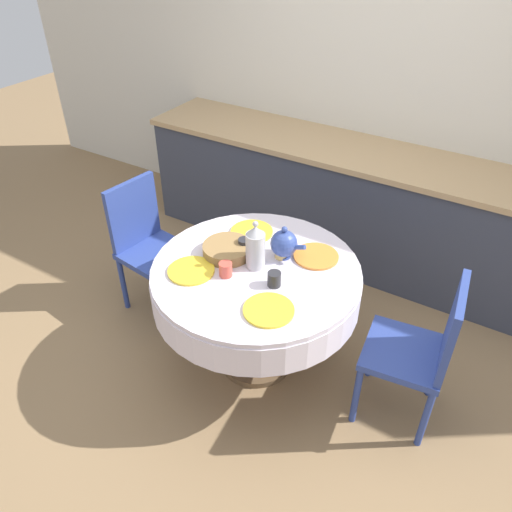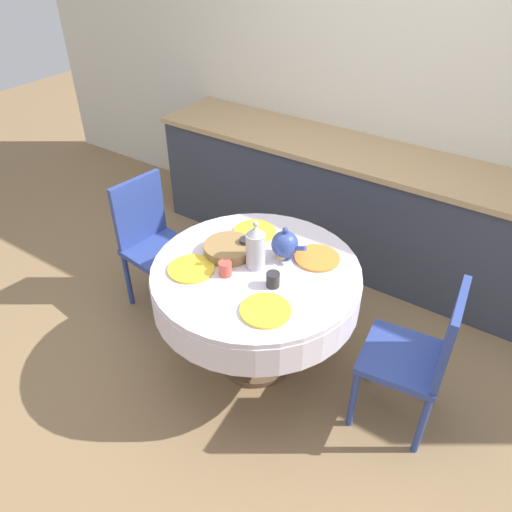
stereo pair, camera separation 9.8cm
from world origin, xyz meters
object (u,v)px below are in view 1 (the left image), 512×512
object	(u,v)px
teapot	(284,244)
coffee_carafe	(255,247)
chair_left	(422,348)
chair_right	(148,241)

from	to	relation	value
teapot	coffee_carafe	bearing A→B (deg)	-119.53
chair_left	chair_right	bearing A→B (deg)	82.73
chair_right	chair_left	bearing A→B (deg)	97.27
chair_left	teapot	bearing A→B (deg)	78.99
chair_left	coffee_carafe	world-z (taller)	coffee_carafe
chair_left	chair_right	size ratio (longest dim) A/B	1.00
teapot	chair_right	bearing A→B (deg)	-176.99
chair_left	teapot	world-z (taller)	teapot
chair_right	coffee_carafe	bearing A→B (deg)	90.80
chair_left	coffee_carafe	size ratio (longest dim) A/B	3.19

